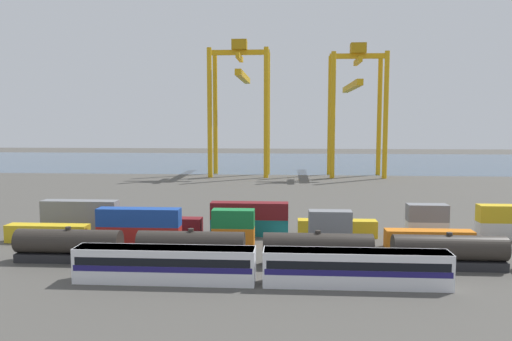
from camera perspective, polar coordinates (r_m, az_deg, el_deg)
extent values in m
plane|color=#4C4944|center=(113.75, 3.23, -3.30)|extent=(420.00, 420.00, 0.00)
cube|color=#384C60|center=(219.00, 3.54, 1.03)|extent=(400.00, 110.00, 0.01)
cube|color=silver|center=(56.54, -10.45, -10.64)|extent=(20.01, 3.10, 3.90)
cube|color=navy|center=(56.57, -10.45, -10.74)|extent=(19.61, 3.14, 0.64)
cube|color=black|center=(56.35, -10.47, -9.98)|extent=(19.21, 3.13, 0.90)
cube|color=slate|center=(56.07, -10.49, -8.91)|extent=(19.81, 2.85, 0.36)
cube|color=silver|center=(55.35, 11.44, -11.02)|extent=(20.01, 3.10, 3.90)
cube|color=navy|center=(55.38, 11.44, -11.12)|extent=(19.61, 3.14, 0.64)
cube|color=black|center=(55.16, 11.46, -10.34)|extent=(19.21, 3.13, 0.90)
cube|color=slate|center=(54.87, 11.48, -9.25)|extent=(19.81, 2.85, 0.36)
cube|color=#232326|center=(68.07, -20.75, -9.33)|extent=(13.36, 2.50, 1.10)
cylinder|color=#2D2823|center=(67.57, -20.81, -7.64)|extent=(13.36, 3.02, 3.02)
cylinder|color=#2D2823|center=(67.22, -20.86, -6.24)|extent=(0.70, 0.70, 0.36)
cube|color=#232326|center=(63.28, -7.48, -10.14)|extent=(13.36, 2.50, 1.10)
cylinder|color=#2D2823|center=(62.75, -7.50, -8.33)|extent=(13.36, 3.02, 3.02)
cylinder|color=#2D2823|center=(62.36, -7.52, -6.82)|extent=(0.70, 0.70, 0.36)
cube|color=#232326|center=(62.21, 7.12, -10.41)|extent=(13.36, 2.50, 1.10)
cylinder|color=#2D2823|center=(61.67, 7.14, -8.58)|extent=(13.36, 3.02, 3.02)
cylinder|color=#2D2823|center=(61.28, 7.16, -7.05)|extent=(0.70, 0.70, 0.36)
cube|color=#232326|center=(65.04, 21.31, -10.05)|extent=(13.36, 2.50, 1.10)
cylinder|color=#2D2823|center=(64.52, 21.37, -8.29)|extent=(13.36, 3.02, 3.02)
cylinder|color=#2D2823|center=(64.15, 21.43, -6.82)|extent=(0.70, 0.70, 0.36)
cube|color=gold|center=(79.65, -22.90, -6.69)|extent=(12.10, 2.44, 2.60)
cube|color=#AD211C|center=(74.53, -13.31, -7.22)|extent=(12.10, 2.44, 2.60)
cube|color=#1C4299|center=(74.00, -13.36, -5.26)|extent=(12.10, 2.44, 2.60)
cube|color=orange|center=(71.73, -2.63, -7.58)|extent=(6.04, 2.44, 2.60)
cube|color=#197538|center=(71.18, -2.64, -5.54)|extent=(6.04, 2.44, 2.60)
cube|color=slate|center=(71.53, 8.51, -7.67)|extent=(6.04, 2.44, 2.60)
cube|color=slate|center=(70.98, 8.54, -5.63)|extent=(6.04, 2.44, 2.60)
cube|color=orange|center=(73.95, 19.32, -7.49)|extent=(12.10, 2.44, 2.60)
cube|color=slate|center=(84.37, -19.59, -5.89)|extent=(12.10, 2.44, 2.60)
cube|color=slate|center=(83.91, -19.65, -4.15)|extent=(12.10, 2.44, 2.60)
cube|color=maroon|center=(79.99, -10.57, -6.28)|extent=(12.10, 2.44, 2.60)
cube|color=#146066|center=(77.76, -0.76, -6.53)|extent=(12.10, 2.44, 2.60)
cube|color=maroon|center=(77.26, -0.76, -4.64)|extent=(12.10, 2.44, 2.60)
cube|color=gold|center=(77.88, 9.33, -6.58)|extent=(12.10, 2.44, 2.60)
cube|color=silver|center=(80.34, 19.09, -6.45)|extent=(6.04, 2.44, 2.60)
cube|color=slate|center=(79.84, 19.15, -4.62)|extent=(6.04, 2.44, 2.60)
cylinder|color=gold|center=(157.03, -5.37, 6.60)|extent=(1.50, 1.50, 40.61)
cylinder|color=gold|center=(155.19, 1.18, 6.63)|extent=(1.50, 1.50, 40.61)
cylinder|color=gold|center=(168.62, -4.73, 6.54)|extent=(1.50, 1.50, 40.61)
cylinder|color=gold|center=(166.91, 1.37, 6.57)|extent=(1.50, 1.50, 40.61)
cube|color=gold|center=(163.17, -1.92, 13.46)|extent=(19.40, 1.20, 1.60)
cube|color=gold|center=(162.96, -1.92, 12.90)|extent=(1.20, 13.34, 1.60)
cube|color=gold|center=(174.94, -1.49, 10.74)|extent=(2.00, 36.15, 2.00)
cube|color=#A77A10|center=(163.51, -1.92, 14.29)|extent=(4.80, 4.00, 3.20)
cylinder|color=gold|center=(156.02, 8.86, 6.29)|extent=(1.50, 1.50, 39.13)
cylinder|color=gold|center=(158.24, 14.74, 6.16)|extent=(1.50, 1.50, 39.13)
cylinder|color=gold|center=(166.86, 8.53, 6.25)|extent=(1.50, 1.50, 39.13)
cylinder|color=gold|center=(168.95, 14.05, 6.14)|extent=(1.50, 1.50, 39.13)
cube|color=gold|center=(163.61, 11.69, 12.80)|extent=(17.79, 1.20, 1.60)
cube|color=gold|center=(163.41, 11.68, 12.25)|extent=(1.20, 12.49, 1.60)
cube|color=gold|center=(176.97, 11.00, 9.48)|extent=(2.00, 41.06, 2.00)
cube|color=#A77A10|center=(163.92, 11.71, 13.64)|extent=(4.80, 4.00, 3.20)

